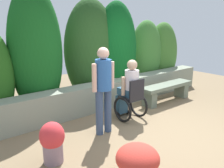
{
  "coord_description": "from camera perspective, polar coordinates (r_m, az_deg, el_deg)",
  "views": [
    {
      "loc": [
        -3.33,
        -2.74,
        2.08
      ],
      "look_at": [
        -0.4,
        0.93,
        0.85
      ],
      "focal_mm": 37.71,
      "sensor_mm": 36.0,
      "label": 1
    }
  ],
  "objects": [
    {
      "name": "ground_plane",
      "position": [
        4.79,
        10.98,
        -11.34
      ],
      "size": [
        11.83,
        11.83,
        0.0
      ],
      "primitive_type": "plane",
      "color": "#7D684C"
    },
    {
      "name": "stone_retaining_wall",
      "position": [
        5.88,
        -2.07,
        -2.68
      ],
      "size": [
        7.11,
        0.43,
        0.65
      ],
      "primitive_type": "cube",
      "color": "gray",
      "rests_on": "ground"
    },
    {
      "name": "hedge_backdrop",
      "position": [
        6.12,
        -6.5,
        7.1
      ],
      "size": [
        7.71,
        1.19,
        2.94
      ],
      "color": "#1B4619",
      "rests_on": "ground"
    },
    {
      "name": "stone_bench",
      "position": [
        6.49,
        13.1,
        -1.36
      ],
      "size": [
        1.7,
        0.41,
        0.48
      ],
      "rotation": [
        0.0,
        0.0,
        0.07
      ],
      "color": "slate",
      "rests_on": "ground"
    },
    {
      "name": "person_in_wheelchair",
      "position": [
        5.12,
        4.33,
        -1.89
      ],
      "size": [
        0.53,
        0.66,
        1.33
      ],
      "rotation": [
        0.0,
        0.0,
        -0.02
      ],
      "color": "black",
      "rests_on": "ground"
    },
    {
      "name": "person_standing_companion",
      "position": [
        4.35,
        -2.09,
        -0.3
      ],
      "size": [
        0.49,
        0.3,
        1.65
      ],
      "rotation": [
        0.0,
        0.0,
        -0.1
      ],
      "color": "#374B6C",
      "rests_on": "ground"
    },
    {
      "name": "flower_pot_purple_near",
      "position": [
        3.25,
        6.21,
        -18.25
      ],
      "size": [
        0.58,
        0.58,
        0.55
      ],
      "color": "gray",
      "rests_on": "ground"
    },
    {
      "name": "flower_pot_red_accent",
      "position": [
        3.75,
        -14.26,
        -13.25
      ],
      "size": [
        0.38,
        0.38,
        0.65
      ],
      "color": "gray",
      "rests_on": "ground"
    }
  ]
}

